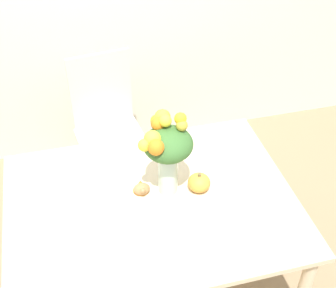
{
  "coord_description": "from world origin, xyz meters",
  "views": [
    {
      "loc": [
        -0.31,
        -1.51,
        2.36
      ],
      "look_at": [
        0.1,
        0.06,
        1.02
      ],
      "focal_mm": 50.0,
      "sensor_mm": 36.0,
      "label": 1
    }
  ],
  "objects": [
    {
      "name": "dining_table",
      "position": [
        0.0,
        0.0,
        0.65
      ],
      "size": [
        1.37,
        1.03,
        0.73
      ],
      "color": "beige",
      "rests_on": "ground_plane"
    },
    {
      "name": "flower_vase",
      "position": [
        0.09,
        0.06,
        1.0
      ],
      "size": [
        0.26,
        0.26,
        0.42
      ],
      "color": "#B2CCBC",
      "rests_on": "dining_table"
    },
    {
      "name": "pumpkin",
      "position": [
        0.24,
        0.02,
        0.78
      ],
      "size": [
        0.11,
        0.11,
        0.1
      ],
      "color": "gold",
      "rests_on": "dining_table"
    },
    {
      "name": "turkey_figurine",
      "position": [
        -0.03,
        0.08,
        0.77
      ],
      "size": [
        0.08,
        0.11,
        0.07
      ],
      "color": "#A87A4C",
      "rests_on": "dining_table"
    },
    {
      "name": "dining_chair_near_window",
      "position": [
        -0.08,
        0.92,
        0.5
      ],
      "size": [
        0.47,
        0.47,
        0.99
      ],
      "rotation": [
        0.0,
        0.0,
        0.12
      ],
      "color": "silver",
      "rests_on": "ground_plane"
    }
  ]
}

